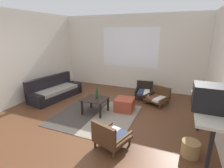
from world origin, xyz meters
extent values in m
plane|color=#56331E|center=(0.00, 0.00, 0.00)|extent=(7.80, 7.80, 0.00)
cube|color=silver|center=(0.00, 3.06, 1.35)|extent=(5.60, 0.12, 2.70)
cube|color=white|center=(0.00, 3.00, 1.54)|extent=(2.10, 0.01, 1.42)
cube|color=silver|center=(-2.66, 0.30, 1.35)|extent=(0.12, 6.60, 2.70)
cube|color=#38332D|center=(-0.60, 0.44, 0.01)|extent=(0.99, 1.98, 0.01)
cube|color=gray|center=(0.39, 0.44, 0.01)|extent=(0.99, 1.98, 0.01)
cube|color=black|center=(-1.88, 1.05, 0.12)|extent=(0.94, 1.82, 0.24)
cube|color=gray|center=(-1.85, 1.05, 0.29)|extent=(0.82, 1.62, 0.10)
cube|color=black|center=(-2.16, 1.09, 0.41)|extent=(0.41, 1.73, 0.59)
cube|color=black|center=(-1.76, 1.82, 0.18)|extent=(0.70, 0.28, 0.36)
cube|color=black|center=(-2.00, 0.28, 0.18)|extent=(0.70, 0.28, 0.36)
cube|color=black|center=(-0.19, 0.57, 0.40)|extent=(0.60, 0.56, 0.02)
cube|color=black|center=(-0.45, 0.81, 0.20)|extent=(0.04, 0.04, 0.39)
cube|color=black|center=(0.08, 0.81, 0.20)|extent=(0.04, 0.04, 0.39)
cube|color=black|center=(-0.45, 0.33, 0.20)|extent=(0.04, 0.04, 0.39)
cube|color=black|center=(0.08, 0.33, 0.20)|extent=(0.04, 0.04, 0.39)
cylinder|color=black|center=(1.04, 1.85, 0.07)|extent=(0.04, 0.04, 0.14)
cylinder|color=black|center=(0.59, 1.80, 0.07)|extent=(0.04, 0.04, 0.14)
cylinder|color=black|center=(0.98, 2.39, 0.07)|extent=(0.04, 0.04, 0.14)
cylinder|color=black|center=(0.53, 2.33, 0.07)|extent=(0.04, 0.04, 0.14)
cube|color=black|center=(0.79, 2.09, 0.17)|extent=(0.60, 0.68, 0.05)
cube|color=silver|center=(0.88, 2.09, 0.22)|extent=(0.24, 0.58, 0.06)
cube|color=#2D3856|center=(0.70, 2.06, 0.22)|extent=(0.24, 0.58, 0.06)
cube|color=black|center=(0.75, 2.37, 0.36)|extent=(0.54, 0.13, 0.33)
cube|color=black|center=(1.03, 2.12, 0.28)|extent=(0.12, 0.62, 0.04)
cube|color=black|center=(0.54, 2.06, 0.28)|extent=(0.12, 0.62, 0.04)
cylinder|color=#472D19|center=(0.63, -0.27, 0.07)|extent=(0.04, 0.04, 0.15)
cylinder|color=#472D19|center=(1.06, -0.40, 0.07)|extent=(0.04, 0.04, 0.15)
cylinder|color=#472D19|center=(0.49, -0.73, 0.07)|extent=(0.04, 0.04, 0.15)
cylinder|color=#472D19|center=(0.92, -0.86, 0.07)|extent=(0.04, 0.04, 0.15)
cube|color=#472D19|center=(0.78, -0.57, 0.17)|extent=(0.67, 0.69, 0.05)
cube|color=silver|center=(0.69, -0.52, 0.23)|extent=(0.32, 0.53, 0.06)
cube|color=#2D3856|center=(0.87, -0.58, 0.23)|extent=(0.32, 0.53, 0.06)
cube|color=#472D19|center=(0.70, -0.81, 0.38)|extent=(0.53, 0.23, 0.37)
cube|color=#472D19|center=(0.54, -0.49, 0.29)|extent=(0.21, 0.55, 0.04)
cube|color=#472D19|center=(1.01, -0.64, 0.29)|extent=(0.21, 0.55, 0.04)
cylinder|color=#472D19|center=(1.38, 1.47, 0.06)|extent=(0.04, 0.04, 0.12)
cylinder|color=#472D19|center=(0.91, 1.67, 0.06)|extent=(0.04, 0.04, 0.12)
cylinder|color=#472D19|center=(1.57, 1.90, 0.06)|extent=(0.04, 0.04, 0.12)
cylinder|color=#472D19|center=(1.10, 2.11, 0.06)|extent=(0.04, 0.04, 0.12)
cube|color=#472D19|center=(1.24, 1.79, 0.15)|extent=(0.77, 0.75, 0.05)
cube|color=silver|center=(1.33, 1.73, 0.20)|extent=(0.38, 0.53, 0.06)
cube|color=brown|center=(1.14, 1.81, 0.20)|extent=(0.38, 0.53, 0.06)
cube|color=#472D19|center=(1.34, 2.01, 0.34)|extent=(0.57, 0.30, 0.33)
cube|color=#472D19|center=(1.49, 1.68, 0.26)|extent=(0.27, 0.53, 0.04)
cube|color=#472D19|center=(0.99, 1.90, 0.26)|extent=(0.27, 0.53, 0.04)
cube|color=#993D28|center=(0.49, 1.01, 0.17)|extent=(0.52, 0.52, 0.35)
cube|color=beige|center=(2.31, -0.06, 0.87)|extent=(0.45, 1.59, 0.04)
cylinder|color=black|center=(2.31, -0.79, 0.43)|extent=(0.06, 0.06, 0.85)
cylinder|color=black|center=(2.31, 0.68, 0.43)|extent=(0.06, 0.06, 0.85)
cube|color=black|center=(2.31, -0.23, 1.10)|extent=(0.53, 0.43, 0.41)
cube|color=black|center=(2.05, -0.23, 1.12)|extent=(0.01, 0.33, 0.29)
cylinder|color=#A87047|center=(2.31, 0.26, 0.98)|extent=(0.21, 0.21, 0.18)
cylinder|color=#A87047|center=(2.31, 0.26, 1.13)|extent=(0.10, 0.10, 0.11)
cylinder|color=#194723|center=(-0.15, 0.60, 0.53)|extent=(0.06, 0.06, 0.24)
cylinder|color=#194723|center=(-0.15, 0.60, 0.68)|extent=(0.03, 0.03, 0.06)
cylinder|color=#9E7A4C|center=(2.12, -0.28, 0.14)|extent=(0.30, 0.30, 0.28)
camera|label=1|loc=(1.82, -3.12, 2.07)|focal=27.39mm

